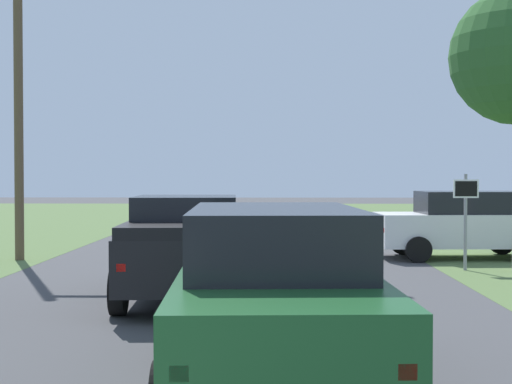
% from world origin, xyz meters
% --- Properties ---
extents(ground_plane, '(120.00, 120.00, 0.00)m').
position_xyz_m(ground_plane, '(0.00, 9.21, 0.00)').
color(ground_plane, '#424244').
extents(red_suv_near, '(2.41, 5.01, 1.93)m').
position_xyz_m(red_suv_near, '(1.00, 5.18, 1.01)').
color(red_suv_near, '#194C23').
rests_on(red_suv_near, ground_plane).
extents(pickup_truck_lead, '(2.45, 4.92, 1.90)m').
position_xyz_m(pickup_truck_lead, '(-0.57, 10.66, 0.98)').
color(pickup_truck_lead, black).
rests_on(pickup_truck_lead, ground_plane).
extents(traffic_light, '(6.94, 0.40, 8.88)m').
position_xyz_m(traffic_light, '(-4.13, 16.80, 5.74)').
color(traffic_light, brown).
rests_on(traffic_light, ground_plane).
extents(keep_moving_sign, '(0.60, 0.09, 2.30)m').
position_xyz_m(keep_moving_sign, '(5.61, 14.91, 1.48)').
color(keep_moving_sign, gray).
rests_on(keep_moving_sign, ground_plane).
extents(crossing_suv_far, '(4.65, 2.23, 1.83)m').
position_xyz_m(crossing_suv_far, '(6.25, 17.43, 0.96)').
color(crossing_suv_far, silver).
rests_on(crossing_suv_far, ground_plane).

